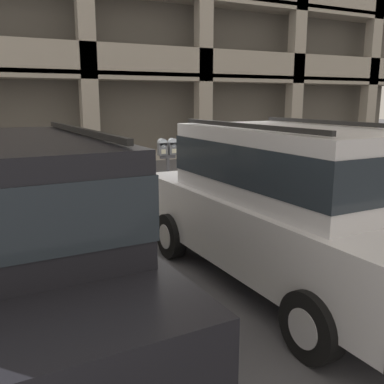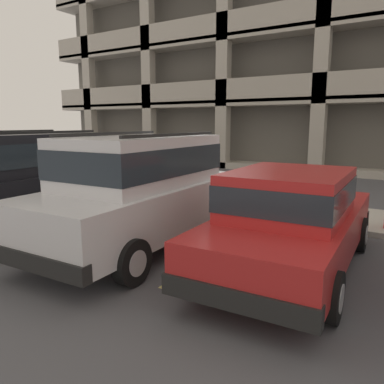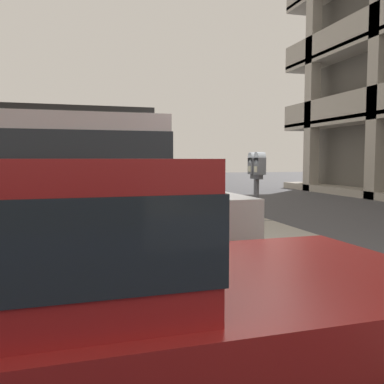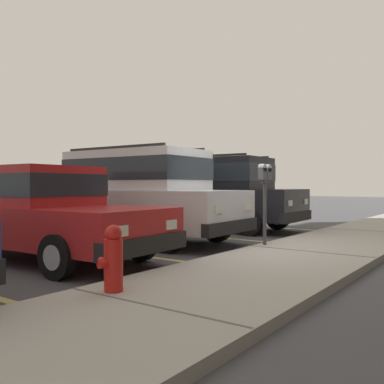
{
  "view_description": "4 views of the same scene",
  "coord_description": "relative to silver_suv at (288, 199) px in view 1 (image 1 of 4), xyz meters",
  "views": [
    {
      "loc": [
        -3.18,
        -6.62,
        2.29
      ],
      "look_at": [
        -0.29,
        -0.65,
        0.86
      ],
      "focal_mm": 40.0,
      "sensor_mm": 36.0,
      "label": 1
    },
    {
      "loc": [
        4.34,
        -7.57,
        2.2
      ],
      "look_at": [
        0.1,
        -0.84,
        0.73
      ],
      "focal_mm": 35.0,
      "sensor_mm": 36.0,
      "label": 2
    },
    {
      "loc": [
        4.92,
        -1.95,
        1.54
      ],
      "look_at": [
        -0.05,
        -0.6,
        1.14
      ],
      "focal_mm": 40.0,
      "sensor_mm": 36.0,
      "label": 3
    },
    {
      "loc": [
        6.95,
        3.95,
        1.24
      ],
      "look_at": [
        0.15,
        -1.01,
        1.1
      ],
      "focal_mm": 40.0,
      "sensor_mm": 36.0,
      "label": 4
    }
  ],
  "objects": [
    {
      "name": "fire_hydrant",
      "position": [
        3.71,
        3.16,
        -0.62
      ],
      "size": [
        0.3,
        0.3,
        0.7
      ],
      "color": "red",
      "rests_on": "sidewalk"
    },
    {
      "name": "sidewalk",
      "position": [
        -0.12,
        3.81,
        -1.03
      ],
      "size": [
        40.0,
        2.2,
        0.12
      ],
      "color": "#ADA89E",
      "rests_on": "ground_plane"
    },
    {
      "name": "red_sedan",
      "position": [
        -3.17,
        -0.03,
        0.0
      ],
      "size": [
        2.18,
        4.87,
        2.03
      ],
      "rotation": [
        0.0,
        0.0,
        0.05
      ],
      "color": "black",
      "rests_on": "ground_plane"
    },
    {
      "name": "parking_meter_near",
      "position": [
        -0.41,
        2.86,
        0.15
      ],
      "size": [
        0.35,
        0.12,
        1.51
      ],
      "color": "#47474C",
      "rests_on": "sidewalk"
    },
    {
      "name": "ground_plane",
      "position": [
        -0.12,
        2.51,
        -1.14
      ],
      "size": [
        80.0,
        80.0,
        0.1
      ],
      "color": "#4C4C51"
    },
    {
      "name": "silver_suv",
      "position": [
        0.0,
        0.0,
        0.0
      ],
      "size": [
        2.15,
        4.85,
        2.03
      ],
      "rotation": [
        0.0,
        0.0,
        0.04
      ],
      "color": "silver",
      "rests_on": "ground_plane"
    },
    {
      "name": "parking_stall_lines",
      "position": [
        1.37,
        1.11,
        -1.08
      ],
      "size": [
        12.0,
        4.8,
        0.01
      ],
      "color": "#DBD16B",
      "rests_on": "ground_plane"
    }
  ]
}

